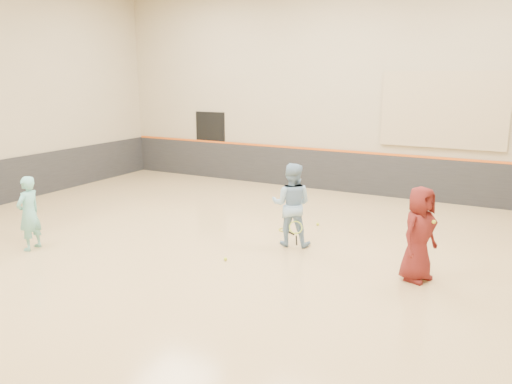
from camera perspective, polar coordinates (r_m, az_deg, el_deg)
The scene contains 13 objects.
room at distance 9.62m, azimuth -1.96°, elevation -2.33°, with size 15.04×12.04×6.22m.
wainscot_back at distance 15.01m, azimuth 9.42°, elevation 2.33°, with size 14.90×0.04×1.20m, color #232326.
accent_stripe at distance 14.90m, azimuth 9.49°, elevation 4.67°, with size 14.90×0.03×0.06m, color #D85914.
acoustic_panel at distance 14.13m, azimuth 20.63°, elevation 8.78°, with size 3.20×0.08×2.00m, color tan.
doorway at distance 16.87m, azimuth -5.20°, elevation 5.37°, with size 1.10×0.05×2.20m, color black.
girl at distance 10.78m, azimuth -24.52°, elevation -2.23°, with size 0.54×0.35×1.48m, color #71C4BE.
instructor at distance 10.08m, azimuth 4.07°, elevation -1.44°, with size 0.82×0.64×1.69m, color #86ADD0.
young_man at distance 8.77m, azimuth 18.13°, elevation -4.57°, with size 0.79×0.52×1.62m, color #5E1816.
held_racket at distance 9.81m, azimuth 4.56°, elevation -4.06°, with size 0.35×0.35×0.51m, color #ABCB2C, non-canonical shape.
spare_racket at distance 11.21m, azimuth 3.33°, elevation -4.31°, with size 0.64×0.64×0.04m, color gold, non-canonical shape.
ball_under_racket at distance 9.44m, azimuth -3.51°, elevation -7.65°, with size 0.07×0.07×0.07m, color #D0E735.
ball_in_hand at distance 8.57m, azimuth 19.67°, elevation -3.24°, with size 0.07×0.07×0.07m, color gold.
ball_beside_spare at distance 11.63m, azimuth 7.07°, elevation -3.66°, with size 0.07×0.07×0.07m, color #CFDD33.
Camera 1 is at (4.60, -8.04, 3.40)m, focal length 35.00 mm.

